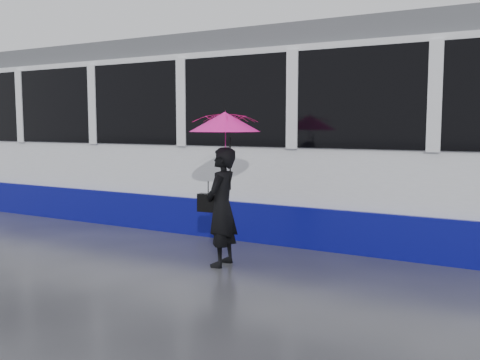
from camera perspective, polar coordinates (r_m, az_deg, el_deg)
The scene contains 6 objects.
ground at distance 7.29m, azimuth -2.07°, elevation -8.67°, with size 90.00×90.00×0.00m, color #28282C.
rails at distance 9.46m, azimuth 5.92°, elevation -5.24°, with size 34.00×1.51×0.02m.
tram at distance 8.94m, azimuth 11.75°, elevation 4.53°, with size 26.00×2.56×3.35m.
woman at distance 6.94m, azimuth -1.97°, elevation -2.89°, with size 0.56×0.37×1.55m, color black.
umbrella at distance 6.83m, azimuth -1.63°, elevation 4.75°, with size 1.00×1.00×1.05m.
handbag at distance 7.06m, azimuth -3.41°, elevation -2.43°, with size 0.29×0.15×0.42m.
Camera 1 is at (3.70, -6.01, 1.84)m, focal length 40.00 mm.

